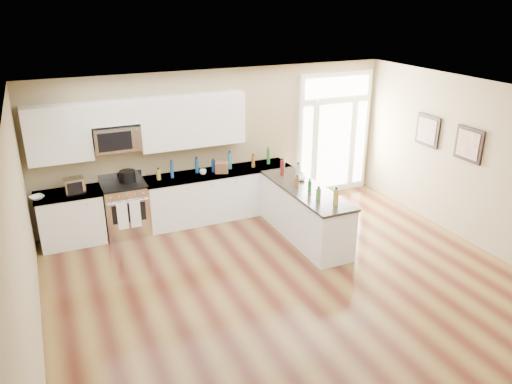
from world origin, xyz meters
TOP-DOWN VIEW (x-y plane):
  - ground at (0.00, 0.00)m, footprint 8.00×8.00m
  - room_shell at (0.00, 0.00)m, footprint 8.00×8.00m
  - back_cabinet_left at (-2.87, 3.69)m, footprint 1.10×0.66m
  - back_cabinet_right at (-0.16, 3.69)m, footprint 2.85×0.66m
  - peninsula_cabinet at (0.93, 2.24)m, footprint 0.69×2.32m
  - upper_cabinet_left at (-2.88, 3.83)m, footprint 1.04×0.33m
  - upper_cabinet_right at (-0.57, 3.83)m, footprint 1.94×0.33m
  - upper_cabinet_short at (-1.95, 3.83)m, footprint 0.82×0.33m
  - microwave at (-1.95, 3.80)m, footprint 0.78×0.41m
  - entry_door at (2.55, 3.95)m, footprint 1.70×0.10m
  - wall_art_near at (3.47, 2.20)m, footprint 0.05×0.58m
  - wall_art_far at (3.47, 1.20)m, footprint 0.05×0.58m
  - kitchen_range at (-1.93, 3.69)m, footprint 0.76×0.68m
  - stockpot at (-1.83, 3.78)m, footprint 0.35×0.35m
  - toaster_oven at (-2.75, 3.61)m, footprint 0.34×0.28m
  - cardboard_box at (-0.12, 3.59)m, footprint 0.29×0.25m
  - bowl_left at (-3.35, 3.59)m, footprint 0.29×0.29m
  - bowl_peninsula at (1.03, 2.61)m, footprint 0.22×0.22m
  - cup_counter at (-0.48, 3.63)m, footprint 0.13×0.13m
  - counter_bottles at (0.36, 2.98)m, footprint 2.40×2.44m

SIDE VIEW (x-z plane):
  - ground at x=0.00m, z-range 0.00..0.00m
  - peninsula_cabinet at x=0.93m, z-range -0.04..0.90m
  - back_cabinet_right at x=-0.16m, z-range -0.03..0.91m
  - back_cabinet_left at x=-2.87m, z-range -0.03..0.91m
  - kitchen_range at x=-1.93m, z-range -0.06..1.02m
  - bowl_peninsula at x=1.03m, z-range 0.94..0.99m
  - bowl_left at x=-3.35m, z-range 0.94..0.99m
  - cup_counter at x=-0.48m, z-range 0.94..1.04m
  - cardboard_box at x=-0.12m, z-range 0.94..1.14m
  - stockpot at x=-1.83m, z-range 0.95..1.17m
  - counter_bottles at x=0.36m, z-range 0.91..1.23m
  - toaster_oven at x=-2.75m, z-range 0.94..1.21m
  - entry_door at x=2.55m, z-range 0.00..2.60m
  - wall_art_near at x=3.47m, z-range 1.41..1.99m
  - wall_art_far at x=3.47m, z-range 1.41..1.99m
  - room_shell at x=0.00m, z-range -2.29..5.71m
  - microwave at x=-1.95m, z-range 1.55..1.97m
  - upper_cabinet_left at x=-2.88m, z-range 1.45..2.40m
  - upper_cabinet_right at x=-0.57m, z-range 1.45..2.40m
  - upper_cabinet_short at x=-1.95m, z-range 2.00..2.40m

